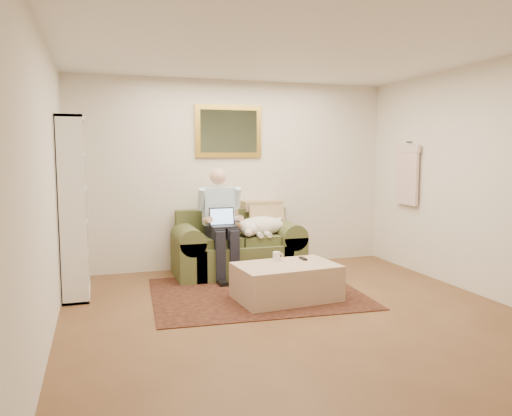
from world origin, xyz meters
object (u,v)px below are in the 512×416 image
sleeping_dog (261,226)px  coffee_mug (276,256)px  sofa (238,252)px  seated_man (222,224)px  ottoman (286,282)px  bookshelf (74,207)px  laptop (223,222)px

sleeping_dog → coffee_mug: size_ratio=6.89×
sofa → seated_man: (-0.25, -0.15, 0.42)m
sleeping_dog → ottoman: size_ratio=0.64×
sleeping_dog → bookshelf: bearing=-171.2°
sofa → laptop: bearing=-139.0°
ottoman → bookshelf: size_ratio=0.54×
sofa → seated_man: bearing=-148.5°
sleeping_dog → ottoman: 1.32m
sofa → laptop: size_ratio=5.15×
seated_man → ottoman: 1.34m
coffee_mug → seated_man: bearing=112.8°
laptop → ottoman: bearing=-68.3°
laptop → bookshelf: bearing=-172.7°
seated_man → sleeping_dog: 0.56m
sleeping_dog → ottoman: bearing=-95.2°
seated_man → laptop: seated_man is taller
seated_man → bookshelf: 1.81m
sleeping_dog → sofa: bearing=164.3°
bookshelf → coffee_mug: bearing=-17.1°
laptop → coffee_mug: bearing=-65.7°
coffee_mug → bookshelf: bookshelf is taller
laptop → sleeping_dog: size_ratio=0.47×
sofa → seated_man: seated_man is taller
sofa → ottoman: size_ratio=1.54×
sofa → sleeping_dog: sofa is taller
laptop → coffee_mug: size_ratio=3.25×
sofa → seated_man: 0.51m
laptop → bookshelf: size_ratio=0.16×
sleeping_dog → coffee_mug: (-0.15, -1.02, -0.20)m
coffee_mug → ottoman: bearing=-80.1°
coffee_mug → bookshelf: 2.33m
seated_man → coffee_mug: seated_man is taller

